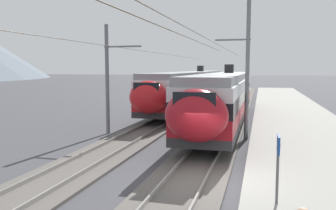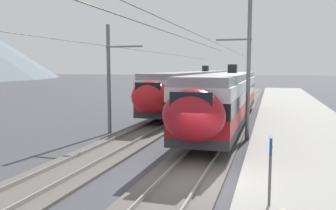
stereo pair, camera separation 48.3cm
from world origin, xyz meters
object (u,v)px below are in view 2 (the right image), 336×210
object	(u,v)px
train_near_platform	(226,96)
catenary_mast_far_side	(111,76)
catenary_mast_mid	(246,67)
train_far_track	(197,86)
platform_sign	(271,155)

from	to	relation	value
train_near_platform	catenary_mast_far_side	distance (m)	8.38
catenary_mast_mid	catenary_mast_far_side	size ratio (longest dim) A/B	1.00
train_near_platform	train_far_track	world-z (taller)	same
catenary_mast_far_side	train_far_track	bearing A→B (deg)	-6.57
train_far_track	catenary_mast_far_side	bearing A→B (deg)	173.43
catenary_mast_far_side	platform_sign	bearing A→B (deg)	-136.31
train_far_track	platform_sign	world-z (taller)	train_far_track
train_far_track	catenary_mast_mid	bearing A→B (deg)	-159.04
train_near_platform	train_far_track	xyz separation A→B (m)	(12.66, 4.80, 0.01)
catenary_mast_mid	catenary_mast_far_side	world-z (taller)	catenary_mast_mid
train_far_track	platform_sign	xyz separation A→B (m)	(-27.70, -7.90, -0.42)
train_far_track	catenary_mast_far_side	xyz separation A→B (m)	(-17.34, 2.00, 1.49)
train_near_platform	catenary_mast_far_side	xyz separation A→B (m)	(-4.68, 6.79, 1.50)
train_near_platform	train_far_track	size ratio (longest dim) A/B	0.73
train_far_track	platform_sign	bearing A→B (deg)	-164.08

